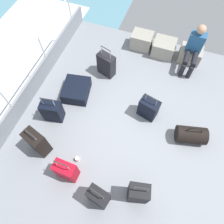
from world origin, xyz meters
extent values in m
cube|color=gray|center=(0.00, 0.00, -0.03)|extent=(4.40, 5.20, 0.06)
cube|color=gray|center=(-2.17, 0.00, 0.23)|extent=(0.06, 5.20, 0.45)
cylinder|color=silver|center=(-2.17, -0.69, 0.50)|extent=(0.04, 0.04, 1.00)
cylinder|color=silver|center=(-2.17, 0.69, 0.50)|extent=(0.04, 0.04, 1.00)
cylinder|color=silver|center=(-2.17, 2.08, 0.50)|extent=(0.04, 0.04, 1.00)
cylinder|color=silver|center=(-2.17, 0.00, 1.00)|extent=(0.04, 4.16, 0.04)
cube|color=gray|center=(-0.30, 2.19, 0.20)|extent=(0.51, 0.41, 0.41)
torus|color=tan|center=(-0.57, 2.19, 0.29)|extent=(0.02, 0.12, 0.12)
torus|color=tan|center=(-0.03, 2.19, 0.29)|extent=(0.02, 0.12, 0.12)
cube|color=gray|center=(0.29, 2.14, 0.19)|extent=(0.53, 0.48, 0.39)
torus|color=tan|center=(0.01, 2.14, 0.27)|extent=(0.02, 0.12, 0.12)
torus|color=tan|center=(0.56, 2.14, 0.27)|extent=(0.02, 0.12, 0.12)
cube|color=#9E9989|center=(0.94, 2.16, 0.18)|extent=(0.52, 0.41, 0.36)
torus|color=tan|center=(0.67, 2.16, 0.25)|extent=(0.02, 0.12, 0.12)
torus|color=tan|center=(1.21, 2.16, 0.25)|extent=(0.02, 0.12, 0.12)
cube|color=#26598C|center=(0.94, 2.11, 0.60)|extent=(0.34, 0.20, 0.48)
sphere|color=tan|center=(0.94, 2.11, 0.96)|extent=(0.20, 0.20, 0.20)
cylinder|color=black|center=(1.03, 1.81, 0.40)|extent=(0.12, 0.40, 0.12)
cylinder|color=black|center=(1.03, 1.61, 0.18)|extent=(0.11, 0.11, 0.36)
cylinder|color=black|center=(0.85, 1.81, 0.40)|extent=(0.12, 0.40, 0.12)
cylinder|color=black|center=(0.85, 1.61, 0.18)|extent=(0.11, 0.11, 0.36)
cube|color=black|center=(0.65, -1.37, 0.29)|extent=(0.38, 0.31, 0.58)
cylinder|color=#A5A8AD|center=(0.55, -1.39, 0.68)|extent=(0.02, 0.02, 0.21)
cylinder|color=#A5A8AD|center=(0.75, -1.34, 0.68)|extent=(0.02, 0.02, 0.21)
cylinder|color=#2D2D2D|center=(0.65, -1.37, 0.78)|extent=(0.22, 0.07, 0.02)
cube|color=silver|center=(0.62, -1.24, 0.44)|extent=(0.05, 0.02, 0.08)
cube|color=black|center=(0.38, 0.30, 0.25)|extent=(0.44, 0.33, 0.50)
cylinder|color=#A5A8AD|center=(0.27, 0.33, 0.58)|extent=(0.02, 0.02, 0.16)
cylinder|color=#A5A8AD|center=(0.49, 0.27, 0.58)|extent=(0.02, 0.02, 0.16)
cylinder|color=#2D2D2D|center=(0.38, 0.30, 0.66)|extent=(0.25, 0.08, 0.02)
cube|color=white|center=(0.41, 0.42, 0.39)|extent=(0.05, 0.02, 0.08)
cube|color=#B70C1E|center=(-0.66, -1.43, 0.25)|extent=(0.40, 0.23, 0.51)
cylinder|color=#A5A8AD|center=(-0.78, -1.43, 0.61)|extent=(0.02, 0.02, 0.20)
cylinder|color=#A5A8AD|center=(-0.54, -1.44, 0.61)|extent=(0.02, 0.02, 0.20)
cylinder|color=#2D2D2D|center=(-0.66, -1.43, 0.71)|extent=(0.25, 0.03, 0.02)
cube|color=silver|center=(-0.66, -1.32, 0.28)|extent=(0.05, 0.01, 0.08)
cube|color=black|center=(-1.26, 0.27, 0.13)|extent=(0.66, 0.73, 0.27)
cube|color=silver|center=(-1.32, 0.59, 0.21)|extent=(0.05, 0.01, 0.08)
cube|color=black|center=(0.04, -1.64, 0.27)|extent=(0.39, 0.29, 0.55)
cylinder|color=#A5A8AD|center=(-0.06, -1.62, 0.63)|extent=(0.02, 0.02, 0.16)
cylinder|color=#A5A8AD|center=(0.15, -1.67, 0.63)|extent=(0.02, 0.02, 0.16)
cylinder|color=#2D2D2D|center=(0.04, -1.64, 0.71)|extent=(0.23, 0.07, 0.02)
cube|color=green|center=(0.07, -1.53, 0.31)|extent=(0.05, 0.02, 0.08)
cube|color=black|center=(-0.84, 1.06, 0.29)|extent=(0.45, 0.32, 0.58)
cylinder|color=#A5A8AD|center=(-0.95, 1.10, 0.68)|extent=(0.02, 0.02, 0.22)
cylinder|color=#A5A8AD|center=(-0.72, 1.03, 0.68)|extent=(0.02, 0.02, 0.22)
cylinder|color=#2D2D2D|center=(-0.84, 1.06, 0.79)|extent=(0.26, 0.10, 0.02)
cube|color=white|center=(-0.80, 1.17, 0.32)|extent=(0.05, 0.02, 0.08)
cube|color=black|center=(-1.45, -0.44, 0.26)|extent=(0.43, 0.31, 0.51)
cylinder|color=#A5A8AD|center=(-1.57, -0.46, 0.62)|extent=(0.02, 0.02, 0.21)
cylinder|color=#A5A8AD|center=(-1.34, -0.42, 0.62)|extent=(0.02, 0.02, 0.21)
cylinder|color=#2D2D2D|center=(-1.45, -0.44, 0.72)|extent=(0.26, 0.06, 0.02)
cube|color=white|center=(-1.48, -0.32, 0.29)|extent=(0.05, 0.01, 0.08)
cube|color=black|center=(-1.38, -1.15, 0.31)|extent=(0.44, 0.34, 0.62)
cylinder|color=#A5A8AD|center=(-1.49, -1.12, 0.68)|extent=(0.02, 0.02, 0.12)
cylinder|color=#A5A8AD|center=(-1.27, -1.19, 0.68)|extent=(0.02, 0.02, 0.12)
cylinder|color=#2D2D2D|center=(-1.38, -1.15, 0.74)|extent=(0.25, 0.09, 0.02)
cube|color=green|center=(-1.34, -1.03, 0.50)|extent=(0.05, 0.02, 0.08)
cylinder|color=black|center=(1.33, 0.04, 0.17)|extent=(0.64, 0.47, 0.34)
torus|color=black|center=(1.33, 0.04, 0.35)|extent=(0.28, 0.08, 0.29)
cylinder|color=white|center=(-0.61, -1.13, 0.05)|extent=(0.08, 0.08, 0.10)
camera|label=1|loc=(0.40, -1.98, 4.03)|focal=33.82mm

